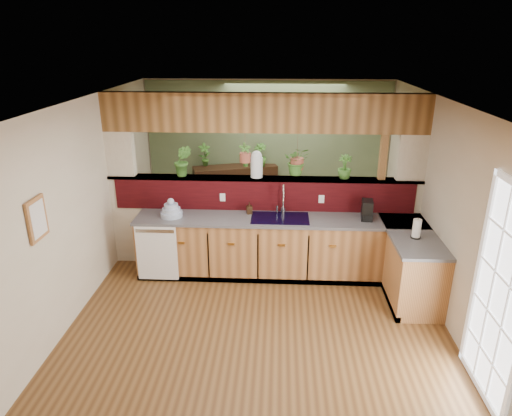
# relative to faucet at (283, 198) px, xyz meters

# --- Properties ---
(ground) EXTENTS (4.60, 7.00, 0.01)m
(ground) POSITION_rel_faucet_xyz_m (-0.29, -1.13, -1.15)
(ground) COLOR brown
(ground) RESTS_ON ground
(ceiling) EXTENTS (4.60, 7.00, 0.01)m
(ceiling) POSITION_rel_faucet_xyz_m (-0.29, -1.13, 1.45)
(ceiling) COLOR brown
(ceiling) RESTS_ON ground
(wall_back) EXTENTS (4.60, 0.02, 2.60)m
(wall_back) POSITION_rel_faucet_xyz_m (-0.29, 2.37, 0.15)
(wall_back) COLOR beige
(wall_back) RESTS_ON ground
(wall_left) EXTENTS (0.02, 7.00, 2.60)m
(wall_left) POSITION_rel_faucet_xyz_m (-2.59, -1.13, 0.15)
(wall_left) COLOR beige
(wall_left) RESTS_ON ground
(wall_right) EXTENTS (0.02, 7.00, 2.60)m
(wall_right) POSITION_rel_faucet_xyz_m (2.01, -1.13, 0.15)
(wall_right) COLOR beige
(wall_right) RESTS_ON ground
(pass_through_partition) EXTENTS (4.60, 0.21, 2.60)m
(pass_through_partition) POSITION_rel_faucet_xyz_m (-0.26, 0.22, 0.05)
(pass_through_partition) COLOR beige
(pass_through_partition) RESTS_ON ground
(pass_through_ledge) EXTENTS (4.60, 0.21, 0.04)m
(pass_through_ledge) POSITION_rel_faucet_xyz_m (-0.29, 0.22, 0.22)
(pass_through_ledge) COLOR brown
(pass_through_ledge) RESTS_ON ground
(header_beam) EXTENTS (4.60, 0.15, 0.55)m
(header_beam) POSITION_rel_faucet_xyz_m (-0.29, 0.22, 1.18)
(header_beam) COLOR brown
(header_beam) RESTS_ON ground
(sage_backwall) EXTENTS (4.55, 0.02, 2.55)m
(sage_backwall) POSITION_rel_faucet_xyz_m (-0.29, 2.35, 0.15)
(sage_backwall) COLOR #5C704C
(sage_backwall) RESTS_ON ground
(countertop) EXTENTS (4.14, 1.52, 0.90)m
(countertop) POSITION_rel_faucet_xyz_m (0.55, -0.26, -0.70)
(countertop) COLOR #945E33
(countertop) RESTS_ON ground
(dishwasher) EXTENTS (0.58, 0.03, 0.82)m
(dishwasher) POSITION_rel_faucet_xyz_m (-1.77, -0.47, -0.69)
(dishwasher) COLOR white
(dishwasher) RESTS_ON ground
(navy_sink) EXTENTS (0.82, 0.50, 0.18)m
(navy_sink) POSITION_rel_faucet_xyz_m (-0.04, -0.16, -0.32)
(navy_sink) COLOR black
(navy_sink) RESTS_ON countertop
(french_door) EXTENTS (0.06, 1.02, 2.16)m
(french_door) POSITION_rel_faucet_xyz_m (1.98, -2.43, -0.10)
(french_door) COLOR white
(french_door) RESTS_ON ground
(framed_print) EXTENTS (0.04, 0.35, 0.45)m
(framed_print) POSITION_rel_faucet_xyz_m (-2.56, -1.93, 0.40)
(framed_print) COLOR #945E33
(framed_print) RESTS_ON wall_left
(faucet) EXTENTS (0.20, 0.20, 0.46)m
(faucet) POSITION_rel_faucet_xyz_m (0.00, 0.00, 0.00)
(faucet) COLOR #B7B7B2
(faucet) RESTS_ON countertop
(dish_stack) EXTENTS (0.32, 0.32, 0.28)m
(dish_stack) POSITION_rel_faucet_xyz_m (-1.59, -0.17, -0.16)
(dish_stack) COLOR #A4B5D4
(dish_stack) RESTS_ON countertop
(soap_dispenser) EXTENTS (0.10, 0.10, 0.18)m
(soap_dispenser) POSITION_rel_faucet_xyz_m (-0.49, -0.00, -0.16)
(soap_dispenser) COLOR #3A2615
(soap_dispenser) RESTS_ON countertop
(coffee_maker) EXTENTS (0.15, 0.25, 0.28)m
(coffee_maker) POSITION_rel_faucet_xyz_m (1.18, -0.14, -0.12)
(coffee_maker) COLOR black
(coffee_maker) RESTS_ON countertop
(paper_towel) EXTENTS (0.13, 0.13, 0.27)m
(paper_towel) POSITION_rel_faucet_xyz_m (1.70, -0.75, -0.12)
(paper_towel) COLOR black
(paper_towel) RESTS_ON countertop
(glass_jar) EXTENTS (0.18, 0.18, 0.39)m
(glass_jar) POSITION_rel_faucet_xyz_m (-0.39, 0.22, 0.44)
(glass_jar) COLOR silver
(glass_jar) RESTS_ON pass_through_ledge
(ledge_plant_left) EXTENTS (0.26, 0.21, 0.46)m
(ledge_plant_left) POSITION_rel_faucet_xyz_m (-1.47, 0.22, 0.48)
(ledge_plant_left) COLOR #366924
(ledge_plant_left) RESTS_ON pass_through_ledge
(ledge_plant_right) EXTENTS (0.22, 0.22, 0.35)m
(ledge_plant_right) POSITION_rel_faucet_xyz_m (0.88, 0.22, 0.42)
(ledge_plant_right) COLOR #366924
(ledge_plant_right) RESTS_ON pass_through_ledge
(hanging_plant_a) EXTENTS (0.21, 0.18, 0.46)m
(hanging_plant_a) POSITION_rel_faucet_xyz_m (-0.56, 0.22, 0.68)
(hanging_plant_a) COLOR brown
(hanging_plant_a) RESTS_ON header_beam
(hanging_plant_b) EXTENTS (0.37, 0.32, 0.53)m
(hanging_plant_b) POSITION_rel_faucet_xyz_m (0.19, 0.22, 0.67)
(hanging_plant_b) COLOR brown
(hanging_plant_b) RESTS_ON header_beam
(shelving_console) EXTENTS (1.63, 0.87, 1.05)m
(shelving_console) POSITION_rel_faucet_xyz_m (-0.90, 2.12, -0.65)
(shelving_console) COLOR black
(shelving_console) RESTS_ON ground
(shelf_plant_a) EXTENTS (0.27, 0.23, 0.43)m
(shelf_plant_a) POSITION_rel_faucet_xyz_m (-1.47, 2.12, 0.10)
(shelf_plant_a) COLOR #366924
(shelf_plant_a) RESTS_ON shelving_console
(shelf_plant_b) EXTENTS (0.29, 0.29, 0.44)m
(shelf_plant_b) POSITION_rel_faucet_xyz_m (-0.43, 2.12, 0.10)
(shelf_plant_b) COLOR #366924
(shelf_plant_b) RESTS_ON shelving_console
(floor_plant) EXTENTS (0.75, 0.67, 0.77)m
(floor_plant) POSITION_rel_faucet_xyz_m (0.14, 1.10, -0.76)
(floor_plant) COLOR #366924
(floor_plant) RESTS_ON ground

